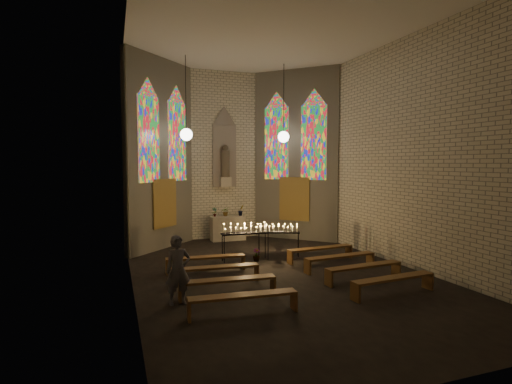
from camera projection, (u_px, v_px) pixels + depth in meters
floor at (279, 274)px, 11.39m from camera, size 12.00×12.00×0.00m
room at (243, 148)px, 14.29m from camera, size 8.22×12.43×7.00m
altar at (228, 228)px, 16.47m from camera, size 1.40×0.60×1.00m
flower_vase_left at (215, 212)px, 16.26m from camera, size 0.21×0.15×0.38m
flower_vase_center at (226, 212)px, 16.45m from camera, size 0.41×0.38×0.37m
flower_vase_right at (241, 210)px, 16.55m from camera, size 0.30×0.28×0.44m
aisle_flower_pot at (256, 255)px, 12.92m from camera, size 0.25×0.25×0.41m
votive_stand_left at (245, 230)px, 12.97m from camera, size 1.58×0.44×1.15m
votive_stand_right at (279, 230)px, 13.62m from camera, size 1.45×0.88×1.05m
pew_left_0 at (206, 259)px, 11.71m from camera, size 2.33×0.50×0.44m
pew_right_0 at (320, 250)px, 12.98m from camera, size 2.33×0.50×0.44m
pew_left_1 at (216, 269)px, 10.58m from camera, size 2.33×0.50×0.44m
pew_right_1 at (340, 258)px, 11.86m from camera, size 2.33×0.50×0.44m
pew_left_2 at (228, 282)px, 9.46m from camera, size 2.33×0.50×0.44m
pew_right_2 at (364, 268)px, 10.73m from camera, size 2.33×0.50×0.44m
pew_left_3 at (243, 298)px, 8.33m from camera, size 2.33×0.50×0.44m
pew_right_3 at (393, 280)px, 9.60m from camera, size 2.33×0.50×0.44m
visitor at (178, 270)px, 8.95m from camera, size 0.61×0.44×1.56m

